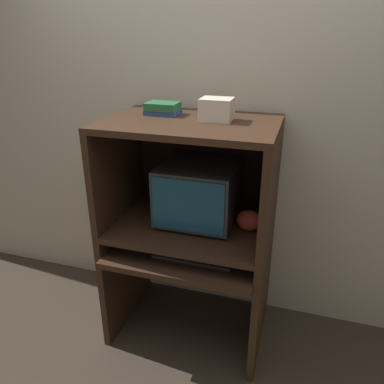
{
  "coord_description": "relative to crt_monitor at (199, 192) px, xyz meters",
  "views": [
    {
      "loc": [
        0.61,
        -1.6,
        1.89
      ],
      "look_at": [
        0.01,
        0.34,
        1.02
      ],
      "focal_mm": 35.0,
      "sensor_mm": 36.0,
      "label": 1
    }
  ],
  "objects": [
    {
      "name": "ground_plane",
      "position": [
        -0.04,
        -0.4,
        -1.0
      ],
      "size": [
        12.0,
        12.0,
        0.0
      ],
      "primitive_type": "plane",
      "color": "#3D3328"
    },
    {
      "name": "wall_back",
      "position": [
        -0.04,
        0.34,
        0.3
      ],
      "size": [
        6.0,
        0.06,
        2.6
      ],
      "color": "beige",
      "rests_on": "ground_plane"
    },
    {
      "name": "desk_base",
      "position": [
        -0.04,
        -0.1,
        -0.56
      ],
      "size": [
        0.97,
        0.73,
        0.67
      ],
      "color": "#382316",
      "rests_on": "ground_plane"
    },
    {
      "name": "desk_monitor_shelf",
      "position": [
        -0.04,
        -0.06,
        -0.22
      ],
      "size": [
        0.97,
        0.68,
        0.13
      ],
      "color": "#382316",
      "rests_on": "desk_base"
    },
    {
      "name": "hutch_upper",
      "position": [
        -0.04,
        -0.02,
        0.23
      ],
      "size": [
        0.97,
        0.68,
        0.64
      ],
      "color": "#382316",
      "rests_on": "desk_monitor_shelf"
    },
    {
      "name": "crt_monitor",
      "position": [
        0.0,
        0.0,
        0.0
      ],
      "size": [
        0.45,
        0.45,
        0.37
      ],
      "color": "#333338",
      "rests_on": "desk_monitor_shelf"
    },
    {
      "name": "keyboard",
      "position": [
        0.04,
        -0.22,
        -0.31
      ],
      "size": [
        0.46,
        0.16,
        0.03
      ],
      "color": "#2D2D30",
      "rests_on": "desk_base"
    },
    {
      "name": "mouse",
      "position": [
        0.33,
        -0.21,
        -0.31
      ],
      "size": [
        0.07,
        0.05,
        0.03
      ],
      "color": "#28282B",
      "rests_on": "desk_base"
    },
    {
      "name": "snack_bag",
      "position": [
        0.32,
        -0.04,
        -0.13
      ],
      "size": [
        0.15,
        0.12,
        0.13
      ],
      "color": "#BC382D",
      "rests_on": "desk_monitor_shelf"
    },
    {
      "name": "book_stack",
      "position": [
        -0.24,
        0.05,
        0.48
      ],
      "size": [
        0.19,
        0.14,
        0.07
      ],
      "color": "navy",
      "rests_on": "hutch_upper"
    },
    {
      "name": "storage_box",
      "position": [
        0.1,
        -0.02,
        0.51
      ],
      "size": [
        0.17,
        0.15,
        0.12
      ],
      "color": "beige",
      "rests_on": "hutch_upper"
    }
  ]
}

